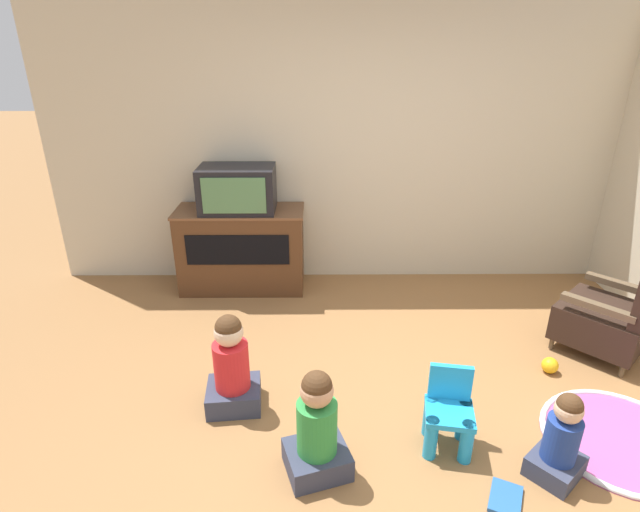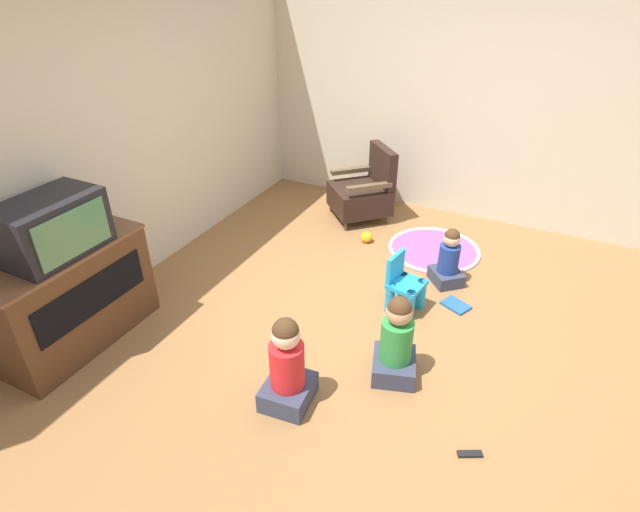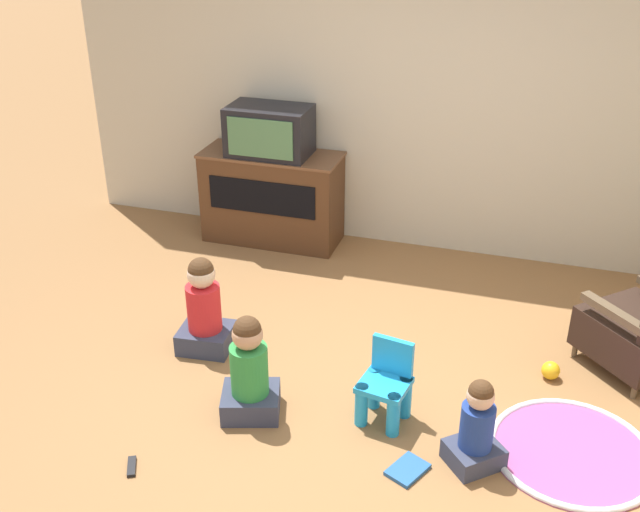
# 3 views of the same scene
# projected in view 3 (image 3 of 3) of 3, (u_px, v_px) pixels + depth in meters

# --- Properties ---
(ground_plane) EXTENTS (30.00, 30.00, 0.00)m
(ground_plane) POSITION_uv_depth(u_px,v_px,m) (336.00, 395.00, 4.69)
(ground_plane) COLOR olive
(wall_back) EXTENTS (5.50, 0.12, 2.70)m
(wall_back) POSITION_uv_depth(u_px,v_px,m) (388.00, 88.00, 6.10)
(wall_back) COLOR beige
(wall_back) RESTS_ON ground_plane
(tv_cabinet) EXTENTS (1.20, 0.50, 0.80)m
(tv_cabinet) POSITION_uv_depth(u_px,v_px,m) (272.00, 196.00, 6.50)
(tv_cabinet) COLOR #4C2D19
(tv_cabinet) RESTS_ON ground_plane
(television) EXTENTS (0.68, 0.43, 0.41)m
(television) POSITION_uv_depth(u_px,v_px,m) (269.00, 131.00, 6.21)
(television) COLOR black
(television) RESTS_ON tv_cabinet
(yellow_kid_chair) EXTENTS (0.32, 0.31, 0.50)m
(yellow_kid_chair) POSITION_uv_depth(u_px,v_px,m) (385.00, 389.00, 4.40)
(yellow_kid_chair) COLOR #1E99DB
(yellow_kid_chair) RESTS_ON ground_plane
(play_mat) EXTENTS (0.93, 0.93, 0.04)m
(play_mat) POSITION_uv_depth(u_px,v_px,m) (572.00, 451.00, 4.22)
(play_mat) COLOR #A54C8C
(play_mat) RESTS_ON ground_plane
(child_watching_left) EXTENTS (0.37, 0.37, 0.55)m
(child_watching_left) POSITION_uv_depth(u_px,v_px,m) (477.00, 429.00, 4.04)
(child_watching_left) COLOR #33384C
(child_watching_left) RESTS_ON ground_plane
(child_watching_center) EXTENTS (0.38, 0.34, 0.69)m
(child_watching_center) POSITION_uv_depth(u_px,v_px,m) (204.00, 310.00, 5.02)
(child_watching_center) COLOR #33384C
(child_watching_center) RESTS_ON ground_plane
(child_watching_right) EXTENTS (0.42, 0.39, 0.67)m
(child_watching_right) POSITION_uv_depth(u_px,v_px,m) (249.00, 373.00, 4.41)
(child_watching_right) COLOR #33384C
(child_watching_right) RESTS_ON ground_plane
(toy_ball) EXTENTS (0.12, 0.12, 0.12)m
(toy_ball) POSITION_uv_depth(u_px,v_px,m) (551.00, 370.00, 4.82)
(toy_ball) COLOR yellow
(toy_ball) RESTS_ON ground_plane
(book) EXTENTS (0.24, 0.27, 0.02)m
(book) POSITION_uv_depth(u_px,v_px,m) (408.00, 470.00, 4.09)
(book) COLOR #235699
(book) RESTS_ON ground_plane
(remote_control) EXTENTS (0.11, 0.15, 0.02)m
(remote_control) POSITION_uv_depth(u_px,v_px,m) (132.00, 467.00, 4.11)
(remote_control) COLOR black
(remote_control) RESTS_ON ground_plane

